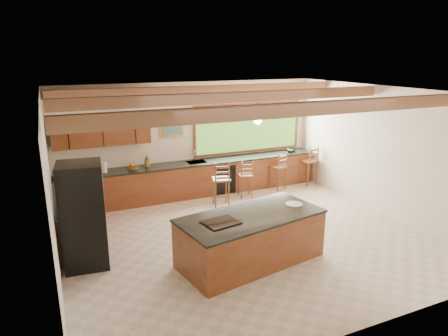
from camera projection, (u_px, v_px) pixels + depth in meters
name	position (u px, v px, depth m)	size (l,w,h in m)	color
ground	(246.00, 237.00, 8.33)	(7.20, 7.20, 0.00)	beige
room_shell	(226.00, 128.00, 8.23)	(7.27, 6.54, 3.02)	silver
counter_run	(172.00, 186.00, 10.10)	(7.12, 3.10, 1.23)	brown
island	(251.00, 238.00, 7.27)	(2.80, 1.67, 0.94)	brown
refrigerator	(83.00, 216.00, 7.00)	(0.81, 0.80, 1.91)	black
bar_stool_a	(222.00, 180.00, 9.83)	(0.50, 0.50, 1.17)	brown
bar_stool_b	(246.00, 176.00, 10.50)	(0.44, 0.44, 1.02)	brown
bar_stool_c	(279.00, 168.00, 11.14)	(0.48, 0.48, 1.08)	brown
bar_stool_d	(310.00, 162.00, 11.53)	(0.48, 0.48, 1.18)	brown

